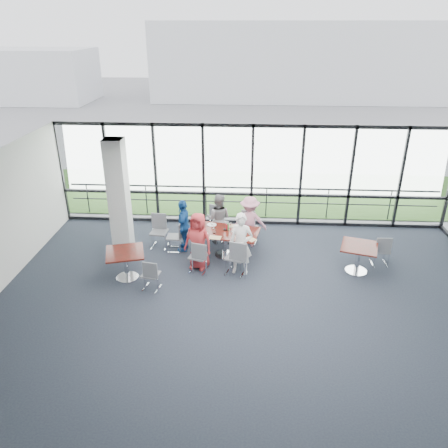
# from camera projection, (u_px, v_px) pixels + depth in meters

# --- Properties ---
(floor) EXTENTS (12.00, 10.00, 0.02)m
(floor) POSITION_uv_depth(u_px,v_px,m) (250.00, 319.00, 9.58)
(floor) COLOR #202433
(floor) RESTS_ON ground
(ceiling) EXTENTS (12.00, 10.00, 0.04)m
(ceiling) POSITION_uv_depth(u_px,v_px,m) (254.00, 180.00, 8.23)
(ceiling) COLOR silver
(ceiling) RESTS_ON ground
(curtain_wall_back) EXTENTS (12.00, 0.10, 3.20)m
(curtain_wall_back) POSITION_uv_depth(u_px,v_px,m) (252.00, 176.00, 13.43)
(curtain_wall_back) COLOR white
(curtain_wall_back) RESTS_ON ground
(structural_column) EXTENTS (0.50, 0.50, 3.20)m
(structural_column) POSITION_uv_depth(u_px,v_px,m) (119.00, 197.00, 11.82)
(structural_column) COLOR silver
(structural_column) RESTS_ON ground
(apron) EXTENTS (80.00, 70.00, 0.02)m
(apron) POSITION_uv_depth(u_px,v_px,m) (251.00, 175.00, 18.64)
(apron) COLOR gray
(apron) RESTS_ON ground
(grass_strip) EXTENTS (80.00, 5.00, 0.01)m
(grass_strip) POSITION_uv_depth(u_px,v_px,m) (251.00, 190.00, 16.82)
(grass_strip) COLOR #31501A
(grass_strip) RESTS_ON ground
(hangar_main) EXTENTS (24.00, 10.00, 6.00)m
(hangar_main) POSITION_uv_depth(u_px,v_px,m) (300.00, 59.00, 37.07)
(hangar_main) COLOR silver
(hangar_main) RESTS_ON ground
(hangar_aux) EXTENTS (10.00, 6.00, 4.00)m
(hangar_aux) POSITION_uv_depth(u_px,v_px,m) (28.00, 75.00, 35.05)
(hangar_aux) COLOR silver
(hangar_aux) RESTS_ON ground
(guard_rail) EXTENTS (12.00, 0.06, 0.06)m
(guard_rail) POSITION_uv_depth(u_px,v_px,m) (251.00, 202.00, 14.44)
(guard_rail) COLOR #2D2D33
(guard_rail) RESTS_ON ground
(main_table) EXTENTS (1.99, 1.34, 0.75)m
(main_table) POSITION_uv_depth(u_px,v_px,m) (225.00, 235.00, 11.90)
(main_table) COLOR #37170F
(main_table) RESTS_ON ground
(side_table_left) EXTENTS (1.12, 1.12, 0.75)m
(side_table_left) POSITION_uv_depth(u_px,v_px,m) (125.00, 256.00, 10.82)
(side_table_left) COLOR #37170F
(side_table_left) RESTS_ON ground
(side_table_right) EXTENTS (1.10, 1.10, 0.75)m
(side_table_right) POSITION_uv_depth(u_px,v_px,m) (359.00, 250.00, 11.11)
(side_table_right) COLOR #37170F
(side_table_right) RESTS_ON ground
(diner_near_left) EXTENTS (0.87, 0.72, 1.54)m
(diner_near_left) POSITION_uv_depth(u_px,v_px,m) (198.00, 241.00, 11.27)
(diner_near_left) COLOR #B62E31
(diner_near_left) RESTS_ON ground
(diner_near_right) EXTENTS (0.67, 0.54, 1.65)m
(diner_near_right) POSITION_uv_depth(u_px,v_px,m) (241.00, 244.00, 10.99)
(diner_near_right) COLOR white
(diner_near_right) RESTS_ON ground
(diner_far_left) EXTENTS (0.79, 0.57, 1.49)m
(diner_far_left) POSITION_uv_depth(u_px,v_px,m) (218.00, 219.00, 12.60)
(diner_far_left) COLOR gray
(diner_far_left) RESTS_ON ground
(diner_far_right) EXTENTS (0.99, 0.53, 1.51)m
(diner_far_right) POSITION_uv_depth(u_px,v_px,m) (250.00, 222.00, 12.40)
(diner_far_right) COLOR pink
(diner_far_right) RESTS_ON ground
(diner_end) EXTENTS (0.50, 0.89, 1.51)m
(diner_end) POSITION_uv_depth(u_px,v_px,m) (184.00, 225.00, 12.17)
(diner_end) COLOR #174B92
(diner_end) RESTS_ON ground
(chair_main_nl) EXTENTS (0.52, 0.52, 0.87)m
(chair_main_nl) POSITION_uv_depth(u_px,v_px,m) (198.00, 256.00, 11.21)
(chair_main_nl) COLOR slate
(chair_main_nl) RESTS_ON ground
(chair_main_nr) EXTENTS (0.59, 0.59, 0.96)m
(chair_main_nr) POSITION_uv_depth(u_px,v_px,m) (235.00, 257.00, 11.08)
(chair_main_nr) COLOR slate
(chair_main_nr) RESTS_ON ground
(chair_main_fl) EXTENTS (0.60, 0.60, 0.97)m
(chair_main_fl) POSITION_uv_depth(u_px,v_px,m) (218.00, 224.00, 12.90)
(chair_main_fl) COLOR slate
(chair_main_fl) RESTS_ON ground
(chair_main_fr) EXTENTS (0.52, 0.52, 0.90)m
(chair_main_fr) POSITION_uv_depth(u_px,v_px,m) (250.00, 228.00, 12.71)
(chair_main_fr) COLOR slate
(chair_main_fr) RESTS_ON ground
(chair_main_end) EXTENTS (0.42, 0.42, 0.84)m
(chair_main_end) POSITION_uv_depth(u_px,v_px,m) (174.00, 237.00, 12.26)
(chair_main_end) COLOR slate
(chair_main_end) RESTS_ON ground
(chair_spare_la) EXTENTS (0.46, 0.46, 0.80)m
(chair_spare_la) POSITION_uv_depth(u_px,v_px,m) (151.00, 274.00, 10.48)
(chair_spare_la) COLOR slate
(chair_spare_la) RESTS_ON ground
(chair_spare_lb) EXTENTS (0.51, 0.51, 0.94)m
(chair_spare_lb) POSITION_uv_depth(u_px,v_px,m) (159.00, 232.00, 12.42)
(chair_spare_lb) COLOR slate
(chair_spare_lb) RESTS_ON ground
(chair_spare_r) EXTENTS (0.42, 0.42, 0.85)m
(chair_spare_r) POSITION_uv_depth(u_px,v_px,m) (381.00, 250.00, 11.54)
(chair_spare_r) COLOR slate
(chair_spare_r) RESTS_ON ground
(plate_nl) EXTENTS (0.24, 0.24, 0.01)m
(plate_nl) POSITION_uv_depth(u_px,v_px,m) (203.00, 234.00, 11.68)
(plate_nl) COLOR white
(plate_nl) RESTS_ON main_table
(plate_nr) EXTENTS (0.25, 0.25, 0.01)m
(plate_nr) POSITION_uv_depth(u_px,v_px,m) (243.00, 239.00, 11.41)
(plate_nr) COLOR white
(plate_nr) RESTS_ON main_table
(plate_fl) EXTENTS (0.27, 0.27, 0.01)m
(plate_fl) POSITION_uv_depth(u_px,v_px,m) (212.00, 225.00, 12.20)
(plate_fl) COLOR white
(plate_fl) RESTS_ON main_table
(plate_fr) EXTENTS (0.26, 0.26, 0.01)m
(plate_fr) POSITION_uv_depth(u_px,v_px,m) (245.00, 228.00, 11.99)
(plate_fr) COLOR white
(plate_fr) RESTS_ON main_table
(plate_end) EXTENTS (0.26, 0.26, 0.01)m
(plate_end) POSITION_uv_depth(u_px,v_px,m) (198.00, 228.00, 12.03)
(plate_end) COLOR white
(plate_end) RESTS_ON main_table
(tumbler_a) EXTENTS (0.08, 0.08, 0.15)m
(tumbler_a) POSITION_uv_depth(u_px,v_px,m) (214.00, 231.00, 11.69)
(tumbler_a) COLOR white
(tumbler_a) RESTS_ON main_table
(tumbler_b) EXTENTS (0.07, 0.07, 0.13)m
(tumbler_b) POSITION_uv_depth(u_px,v_px,m) (232.00, 234.00, 11.56)
(tumbler_b) COLOR white
(tumbler_b) RESTS_ON main_table
(tumbler_c) EXTENTS (0.07, 0.07, 0.14)m
(tumbler_c) POSITION_uv_depth(u_px,v_px,m) (230.00, 225.00, 12.02)
(tumbler_c) COLOR white
(tumbler_c) RESTS_ON main_table
(tumbler_d) EXTENTS (0.06, 0.06, 0.13)m
(tumbler_d) POSITION_uv_depth(u_px,v_px,m) (200.00, 228.00, 11.85)
(tumbler_d) COLOR white
(tumbler_d) RESTS_ON main_table
(menu_a) EXTENTS (0.35, 0.26, 0.00)m
(menu_a) POSITION_uv_depth(u_px,v_px,m) (215.00, 238.00, 11.49)
(menu_a) COLOR beige
(menu_a) RESTS_ON main_table
(menu_b) EXTENTS (0.35, 0.36, 0.00)m
(menu_b) POSITION_uv_depth(u_px,v_px,m) (251.00, 239.00, 11.41)
(menu_b) COLOR beige
(menu_b) RESTS_ON main_table
(menu_c) EXTENTS (0.29, 0.21, 0.00)m
(menu_c) POSITION_uv_depth(u_px,v_px,m) (233.00, 226.00, 12.14)
(menu_c) COLOR beige
(menu_c) RESTS_ON main_table
(condiment_caddy) EXTENTS (0.10, 0.07, 0.04)m
(condiment_caddy) POSITION_uv_depth(u_px,v_px,m) (225.00, 230.00, 11.89)
(condiment_caddy) COLOR black
(condiment_caddy) RESTS_ON main_table
(ketchup_bottle) EXTENTS (0.06, 0.06, 0.18)m
(ketchup_bottle) POSITION_uv_depth(u_px,v_px,m) (227.00, 227.00, 11.85)
(ketchup_bottle) COLOR #B41725
(ketchup_bottle) RESTS_ON main_table
(green_bottle) EXTENTS (0.05, 0.05, 0.20)m
(green_bottle) POSITION_uv_depth(u_px,v_px,m) (228.00, 227.00, 11.85)
(green_bottle) COLOR #21762D
(green_bottle) RESTS_ON main_table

